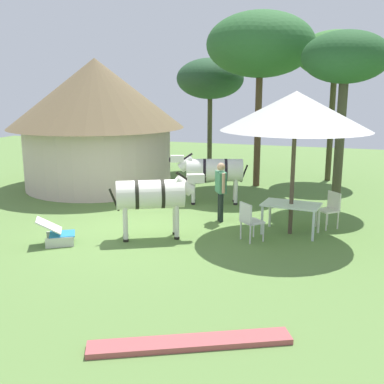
# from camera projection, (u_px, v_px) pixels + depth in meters

# --- Properties ---
(ground_plane) EXTENTS (36.00, 36.00, 0.00)m
(ground_plane) POSITION_uv_depth(u_px,v_px,m) (140.00, 231.00, 11.39)
(ground_plane) COLOR #5C803E
(thatched_hut) EXTENTS (5.99, 5.99, 4.39)m
(thatched_hut) POSITION_uv_depth(u_px,v_px,m) (97.00, 118.00, 16.04)
(thatched_hut) COLOR beige
(thatched_hut) RESTS_ON ground_plane
(shade_umbrella) EXTENTS (3.45, 3.45, 3.36)m
(shade_umbrella) POSITION_uv_depth(u_px,v_px,m) (296.00, 111.00, 10.59)
(shade_umbrella) COLOR #4B3C30
(shade_umbrella) RESTS_ON ground_plane
(patio_dining_table) EXTENTS (1.41, 0.96, 0.74)m
(patio_dining_table) POSITION_uv_depth(u_px,v_px,m) (291.00, 207.00, 11.09)
(patio_dining_table) COLOR silver
(patio_dining_table) RESTS_ON ground_plane
(patio_chair_near_hut) EXTENTS (0.61, 0.61, 0.90)m
(patio_chair_near_hut) POSITION_uv_depth(u_px,v_px,m) (330.00, 207.00, 11.60)
(patio_chair_near_hut) COLOR silver
(patio_chair_near_hut) RESTS_ON ground_plane
(patio_chair_near_lawn) EXTENTS (0.61, 0.61, 0.90)m
(patio_chair_near_lawn) POSITION_uv_depth(u_px,v_px,m) (249.00, 219.00, 10.57)
(patio_chair_near_lawn) COLOR silver
(patio_chair_near_lawn) RESTS_ON ground_plane
(guest_beside_umbrella) EXTENTS (0.38, 0.49, 1.55)m
(guest_beside_umbrella) POSITION_uv_depth(u_px,v_px,m) (221.00, 186.00, 12.06)
(guest_beside_umbrella) COLOR black
(guest_beside_umbrella) RESTS_ON ground_plane
(striped_lounge_chair) EXTENTS (0.97, 0.87, 0.61)m
(striped_lounge_chair) POSITION_uv_depth(u_px,v_px,m) (57.00, 233.00, 10.44)
(striped_lounge_chair) COLOR teal
(striped_lounge_chair) RESTS_ON ground_plane
(zebra_nearest_camera) EXTENTS (2.03, 1.28, 1.57)m
(zebra_nearest_camera) POSITION_uv_depth(u_px,v_px,m) (153.00, 195.00, 10.69)
(zebra_nearest_camera) COLOR silver
(zebra_nearest_camera) RESTS_ON ground_plane
(zebra_by_umbrella) EXTENTS (2.28, 1.12, 1.53)m
(zebra_by_umbrella) POSITION_uv_depth(u_px,v_px,m) (213.00, 171.00, 13.94)
(zebra_by_umbrella) COLOR white
(zebra_by_umbrella) RESTS_ON ground_plane
(acacia_tree_behind_hut) EXTENTS (3.62, 3.62, 5.91)m
(acacia_tree_behind_hut) POSITION_uv_depth(u_px,v_px,m) (260.00, 45.00, 15.58)
(acacia_tree_behind_hut) COLOR brown
(acacia_tree_behind_hut) RESTS_ON ground_plane
(acacia_tree_far_lawn) EXTENTS (2.78, 2.78, 5.41)m
(acacia_tree_far_lawn) POSITION_uv_depth(u_px,v_px,m) (336.00, 55.00, 16.58)
(acacia_tree_far_lawn) COLOR #423F23
(acacia_tree_far_lawn) RESTS_ON ground_plane
(acacia_tree_left_background) EXTENTS (2.71, 2.71, 4.58)m
(acacia_tree_left_background) POSITION_uv_depth(u_px,v_px,m) (210.00, 79.00, 18.80)
(acacia_tree_left_background) COLOR #424429
(acacia_tree_left_background) RESTS_ON ground_plane
(acacia_tree_right_background) EXTENTS (2.43, 2.43, 4.98)m
(acacia_tree_right_background) POSITION_uv_depth(u_px,v_px,m) (345.00, 60.00, 12.98)
(acacia_tree_right_background) COLOR #40412B
(acacia_tree_right_background) RESTS_ON ground_plane
(brick_patio_kerb) EXTENTS (2.68, 1.54, 0.08)m
(brick_patio_kerb) POSITION_uv_depth(u_px,v_px,m) (190.00, 343.00, 6.37)
(brick_patio_kerb) COLOR #A94E4F
(brick_patio_kerb) RESTS_ON ground_plane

